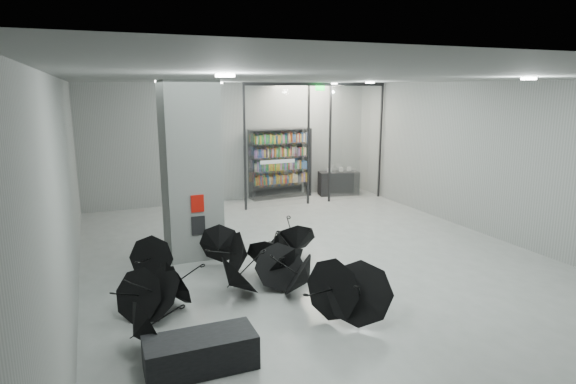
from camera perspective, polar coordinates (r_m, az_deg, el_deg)
name	(u,v)px	position (r m, az deg, el deg)	size (l,w,h in m)	color
room	(329,137)	(9.93, 4.97, 6.60)	(14.00, 14.02, 4.01)	gray
column	(191,170)	(11.11, -11.56, 2.60)	(1.20, 1.20, 4.00)	slate
fire_cabinet	(197,204)	(10.64, -10.75, -1.36)	(0.28, 0.04, 0.38)	#A50A07
info_panel	(198,225)	(10.77, -10.65, -3.95)	(0.30, 0.03, 0.42)	black
exit_sign	(320,88)	(15.69, 3.85, 12.25)	(0.30, 0.06, 0.15)	#0CE533
glass_partition	(316,139)	(15.95, 3.41, 6.36)	(5.06, 0.08, 4.00)	silver
bench	(201,352)	(7.07, -10.37, -18.32)	(1.52, 0.65, 0.49)	black
bookshelf	(280,164)	(16.89, -0.94, 3.42)	(2.22, 0.44, 2.44)	black
shop_counter	(338,183)	(17.53, 6.04, 1.06)	(1.43, 0.57, 0.86)	black
umbrella_cluster	(253,277)	(9.23, -4.19, -10.13)	(4.78, 4.55, 1.32)	black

